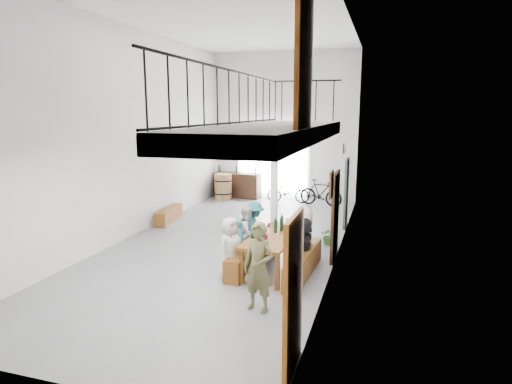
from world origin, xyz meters
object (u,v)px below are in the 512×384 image
(side_bench, at_px, (169,215))
(serving_counter, at_px, (237,185))
(bicycle_near, at_px, (288,192))
(bench_inner, at_px, (249,257))
(host_standing, at_px, (259,267))
(tasting_table, at_px, (275,239))
(oak_barrel, at_px, (223,187))

(side_bench, relative_size, serving_counter, 0.83)
(bicycle_near, bearing_deg, bench_inner, 176.11)
(side_bench, bearing_deg, host_standing, -48.58)
(side_bench, bearing_deg, bicycle_near, 52.16)
(host_standing, bearing_deg, tasting_table, 110.02)
(side_bench, distance_m, bicycle_near, 4.70)
(bicycle_near, bearing_deg, host_standing, 179.91)
(side_bench, bearing_deg, oak_barrel, 84.21)
(serving_counter, bearing_deg, bench_inner, -64.60)
(bench_inner, bearing_deg, oak_barrel, 118.58)
(bench_inner, distance_m, host_standing, 2.07)
(bench_inner, distance_m, bicycle_near, 6.74)
(tasting_table, xyz_separation_m, bench_inner, (-0.58, 0.01, -0.47))
(tasting_table, distance_m, bench_inner, 0.74)
(tasting_table, height_order, serving_counter, serving_counter)
(side_bench, xyz_separation_m, host_standing, (4.28, -4.85, 0.56))
(serving_counter, xyz_separation_m, host_standing, (3.53, -9.00, 0.29))
(host_standing, bearing_deg, bicycle_near, 113.81)
(oak_barrel, bearing_deg, bicycle_near, 2.13)
(tasting_table, relative_size, bicycle_near, 1.43)
(host_standing, height_order, bicycle_near, host_standing)
(serving_counter, xyz_separation_m, bicycle_near, (2.13, -0.44, -0.07))
(bicycle_near, bearing_deg, oak_barrel, 82.75)
(oak_barrel, bearing_deg, tasting_table, -60.57)
(bench_inner, xyz_separation_m, host_standing, (0.76, -1.85, 0.53))
(oak_barrel, relative_size, serving_counter, 0.54)
(bicycle_near, bearing_deg, serving_counter, 69.03)
(tasting_table, bearing_deg, bench_inner, -176.03)
(bench_inner, relative_size, serving_counter, 1.14)
(tasting_table, bearing_deg, oak_barrel, 124.30)
(oak_barrel, distance_m, host_standing, 9.34)
(bench_inner, height_order, oak_barrel, oak_barrel)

